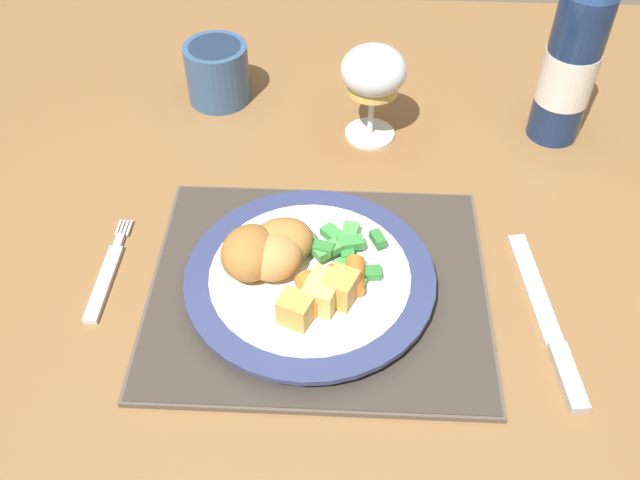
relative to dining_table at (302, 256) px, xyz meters
The scene contains 12 objects.
dining_table is the anchor object (origin of this frame).
placemat 0.16m from the dining_table, 78.37° to the right, with size 0.33×0.28×0.01m.
dinner_plate 0.17m from the dining_table, 82.13° to the right, with size 0.24×0.24×0.02m.
breaded_croquettes 0.18m from the dining_table, 100.20° to the right, with size 0.10×0.10×0.05m.
green_beans_pile 0.17m from the dining_table, 64.77° to the right, with size 0.08×0.08×0.02m.
glazed_carrots 0.21m from the dining_table, 75.61° to the right, with size 0.07×0.07×0.02m.
fork 0.24m from the dining_table, 147.02° to the right, with size 0.02×0.14×0.01m.
table_knife 0.31m from the dining_table, 34.61° to the right, with size 0.04×0.21×0.01m.
wine_glass 0.23m from the dining_table, 58.04° to the left, with size 0.08×0.08×0.12m.
bottle 0.39m from the dining_table, 24.62° to the left, with size 0.06×0.06×0.30m.
roast_potatoes 0.21m from the dining_table, 78.79° to the right, with size 0.08×0.06×0.03m.
drinking_cup 0.26m from the dining_table, 121.30° to the left, with size 0.08×0.08×0.08m.
Camera 1 is at (0.05, -0.58, 1.28)m, focal length 40.00 mm.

